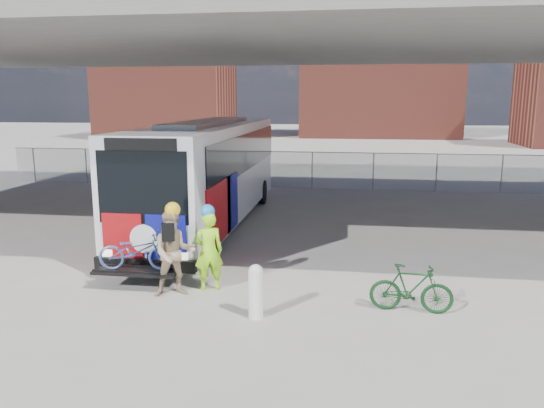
% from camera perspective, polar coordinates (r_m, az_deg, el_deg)
% --- Properties ---
extents(ground, '(160.00, 160.00, 0.00)m').
position_cam_1_polar(ground, '(15.16, -2.84, -5.66)').
color(ground, '#9E9991').
rests_on(ground, ground).
extents(bus, '(2.67, 12.97, 3.69)m').
position_cam_1_polar(bus, '(18.62, -6.79, 4.08)').
color(bus, silver).
rests_on(bus, ground).
extents(overpass, '(40.00, 16.00, 7.95)m').
position_cam_1_polar(overpass, '(18.57, -0.52, 17.86)').
color(overpass, '#605E59').
rests_on(overpass, ground).
extents(chainlink_fence, '(30.00, 0.06, 30.00)m').
position_cam_1_polar(chainlink_fence, '(26.54, 2.19, 4.78)').
color(chainlink_fence, gray).
rests_on(chainlink_fence, ground).
extents(brick_buildings, '(54.00, 22.00, 12.00)m').
position_cam_1_polar(brick_buildings, '(62.47, 7.09, 12.08)').
color(brick_buildings, brown).
rests_on(brick_buildings, ground).
extents(smokestack, '(2.20, 2.20, 25.00)m').
position_cam_1_polar(smokestack, '(70.57, 18.30, 17.27)').
color(smokestack, brown).
rests_on(smokestack, ground).
extents(bollard, '(0.30, 0.30, 1.14)m').
position_cam_1_polar(bollard, '(10.88, -1.76, -9.17)').
color(bollard, silver).
rests_on(bollard, ground).
extents(cyclist_hivis, '(0.80, 0.69, 2.04)m').
position_cam_1_polar(cyclist_hivis, '(12.42, -6.84, -4.83)').
color(cyclist_hivis, '#A0FE1A').
rests_on(cyclist_hivis, ground).
extents(cyclist_tan, '(1.18, 1.07, 2.17)m').
position_cam_1_polar(cyclist_tan, '(12.17, -10.49, -5.09)').
color(cyclist_tan, tan).
rests_on(cyclist_tan, ground).
extents(bike_parked, '(1.75, 0.61, 1.03)m').
position_cam_1_polar(bike_parked, '(11.57, 14.75, -8.78)').
color(bike_parked, '#123919').
rests_on(bike_parked, ground).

